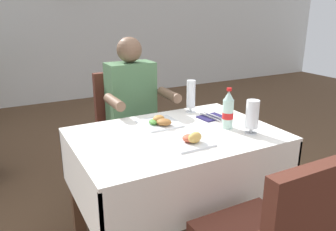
% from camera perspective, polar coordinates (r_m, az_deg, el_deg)
% --- Properties ---
extents(back_wall, '(11.00, 0.12, 2.85)m').
position_cam_1_polar(back_wall, '(5.66, -18.08, 16.70)').
color(back_wall, silver).
rests_on(back_wall, ground).
extents(main_dining_table, '(1.19, 0.82, 0.76)m').
position_cam_1_polar(main_dining_table, '(2.05, 1.33, -7.54)').
color(main_dining_table, white).
rests_on(main_dining_table, ground).
extents(chair_far_diner_seat, '(0.44, 0.50, 0.97)m').
position_cam_1_polar(chair_far_diner_seat, '(2.74, -6.95, -1.65)').
color(chair_far_diner_seat, '#4C2319').
rests_on(chair_far_diner_seat, ground).
extents(seated_diner_far, '(0.50, 0.46, 1.26)m').
position_cam_1_polar(seated_diner_far, '(2.60, -5.78, 0.96)').
color(seated_diner_far, '#282D42').
rests_on(seated_diner_far, ground).
extents(plate_near_camera, '(0.22, 0.22, 0.07)m').
position_cam_1_polar(plate_near_camera, '(1.83, 3.81, -4.18)').
color(plate_near_camera, white).
rests_on(plate_near_camera, main_dining_table).
extents(plate_far_diner, '(0.24, 0.24, 0.06)m').
position_cam_1_polar(plate_far_diner, '(2.11, -1.40, -1.13)').
color(plate_far_diner, white).
rests_on(plate_far_diner, main_dining_table).
extents(beer_glass_left, '(0.07, 0.07, 0.23)m').
position_cam_1_polar(beer_glass_left, '(2.35, 3.91, 3.26)').
color(beer_glass_left, white).
rests_on(beer_glass_left, main_dining_table).
extents(beer_glass_middle, '(0.08, 0.08, 0.20)m').
position_cam_1_polar(beer_glass_middle, '(2.00, 14.11, 0.02)').
color(beer_glass_middle, white).
rests_on(beer_glass_middle, main_dining_table).
extents(cola_bottle_primary, '(0.07, 0.07, 0.25)m').
position_cam_1_polar(cola_bottle_primary, '(2.06, 10.16, 0.78)').
color(cola_bottle_primary, silver).
rests_on(cola_bottle_primary, main_dining_table).
extents(napkin_cutlery_set, '(0.18, 0.19, 0.01)m').
position_cam_1_polar(napkin_cutlery_set, '(2.27, 7.40, -0.25)').
color(napkin_cutlery_set, '#231E4C').
rests_on(napkin_cutlery_set, main_dining_table).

